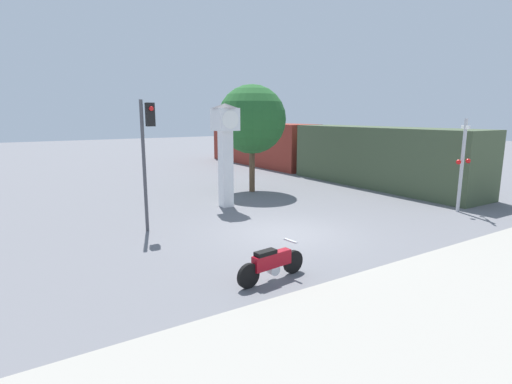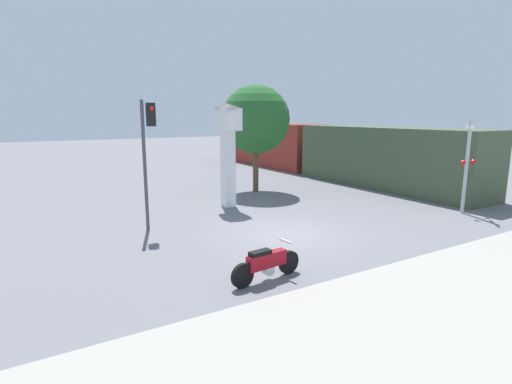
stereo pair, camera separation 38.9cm
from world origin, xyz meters
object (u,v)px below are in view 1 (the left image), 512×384
object	(u,v)px
motorcycle	(272,263)
traffic_light	(147,143)
railroad_crossing_signal	(462,162)
clock_tower	(225,139)
street_tree	(252,120)
freight_train	(310,149)

from	to	relation	value
motorcycle	traffic_light	size ratio (longest dim) A/B	0.46
traffic_light	railroad_crossing_signal	xyz separation A→B (m)	(12.00, -4.30, -1.00)
clock_tower	street_tree	distance (m)	3.88
street_tree	clock_tower	bearing A→B (deg)	-139.87
freight_train	street_tree	xyz separation A→B (m)	(-7.12, -3.69, 2.14)
clock_tower	railroad_crossing_signal	xyz separation A→B (m)	(7.92, -6.21, -0.89)
freight_train	street_tree	bearing A→B (deg)	-152.61
traffic_light	street_tree	bearing A→B (deg)	31.94
motorcycle	street_tree	xyz separation A→B (m)	(5.85, 10.32, 3.39)
motorcycle	traffic_light	xyz separation A→B (m)	(-1.13, 5.96, 2.70)
motorcycle	street_tree	world-z (taller)	street_tree
traffic_light	railroad_crossing_signal	bearing A→B (deg)	-19.70
motorcycle	clock_tower	xyz separation A→B (m)	(2.95, 7.87, 2.59)
motorcycle	railroad_crossing_signal	xyz separation A→B (m)	(10.87, 1.67, 1.70)
motorcycle	clock_tower	size ratio (longest dim) A/B	0.46
clock_tower	street_tree	size ratio (longest dim) A/B	0.81
railroad_crossing_signal	street_tree	xyz separation A→B (m)	(-5.02, 8.65, 1.69)
clock_tower	traffic_light	bearing A→B (deg)	-154.95
freight_train	traffic_light	bearing A→B (deg)	-150.31
clock_tower	railroad_crossing_signal	size ratio (longest dim) A/B	1.16
motorcycle	traffic_light	world-z (taller)	traffic_light
traffic_light	railroad_crossing_signal	world-z (taller)	traffic_light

